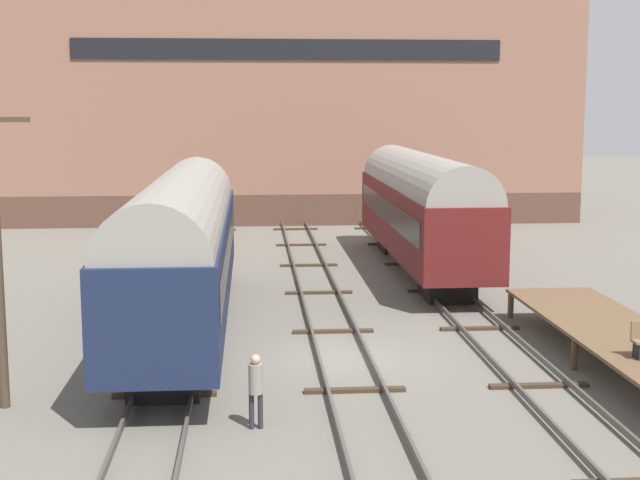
% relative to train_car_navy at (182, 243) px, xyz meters
% --- Properties ---
extents(ground_plane, '(200.00, 200.00, 0.00)m').
position_rel_train_car_navy_xyz_m(ground_plane, '(4.80, -3.44, -2.93)').
color(ground_plane, '#6B665B').
extents(track_left, '(2.60, 60.00, 0.26)m').
position_rel_train_car_navy_xyz_m(track_left, '(-0.00, -3.44, -2.78)').
color(track_left, '#4C4742').
rests_on(track_left, ground).
extents(track_middle, '(2.60, 60.00, 0.26)m').
position_rel_train_car_navy_xyz_m(track_middle, '(4.80, -3.44, -2.78)').
color(track_middle, '#4C4742').
rests_on(track_middle, ground).
extents(track_right, '(2.60, 60.00, 0.26)m').
position_rel_train_car_navy_xyz_m(track_right, '(9.60, -3.44, -2.78)').
color(track_right, '#4C4742').
rests_on(track_right, ground).
extents(train_car_navy, '(2.99, 18.08, 5.14)m').
position_rel_train_car_navy_xyz_m(train_car_navy, '(0.00, 0.00, 0.00)').
color(train_car_navy, black).
rests_on(train_car_navy, ground).
extents(train_car_maroon, '(3.05, 17.00, 5.20)m').
position_rel_train_car_navy_xyz_m(train_car_maroon, '(9.60, 9.99, 0.02)').
color(train_car_maroon, black).
rests_on(train_car_maroon, ground).
extents(station_platform, '(2.96, 12.42, 1.00)m').
position_rel_train_car_navy_xyz_m(station_platform, '(12.39, -4.96, -2.00)').
color(station_platform, brown).
rests_on(station_platform, ground).
extents(person_worker, '(0.32, 0.32, 1.73)m').
position_rel_train_car_navy_xyz_m(person_worker, '(2.27, -8.84, -1.88)').
color(person_worker, '#282833').
rests_on(person_worker, ground).
extents(warehouse_building, '(36.14, 11.32, 19.10)m').
position_rel_train_car_navy_xyz_m(warehouse_building, '(4.54, 30.92, 6.63)').
color(warehouse_building, brown).
rests_on(warehouse_building, ground).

